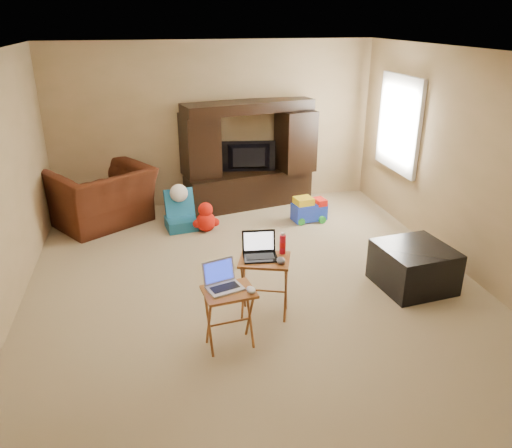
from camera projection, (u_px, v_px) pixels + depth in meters
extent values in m
plane|color=tan|center=(252.00, 282.00, 5.71)|extent=(5.50, 5.50, 0.00)
plane|color=silver|center=(251.00, 52.00, 4.75)|extent=(5.50, 5.50, 0.00)
plane|color=tan|center=(215.00, 125.00, 7.71)|extent=(5.00, 0.00, 5.00)
plane|color=tan|center=(355.00, 323.00, 2.75)|extent=(5.00, 0.00, 5.00)
plane|color=tan|center=(464.00, 163.00, 5.73)|extent=(0.00, 5.50, 5.50)
plane|color=white|center=(400.00, 124.00, 7.06)|extent=(0.00, 1.20, 1.20)
cube|color=white|center=(399.00, 124.00, 7.06)|extent=(0.06, 1.14, 1.34)
cube|color=black|center=(249.00, 155.00, 7.71)|extent=(2.07, 0.91, 1.64)
imported|color=black|center=(249.00, 157.00, 7.71)|extent=(0.84, 0.22, 0.48)
imported|color=#4C1D10|center=(102.00, 197.00, 7.15)|extent=(1.69, 1.65, 0.84)
cube|color=black|center=(413.00, 267.00, 5.54)|extent=(0.82, 0.82, 0.48)
cube|color=brown|center=(230.00, 318.00, 4.51)|extent=(0.49, 0.41, 0.58)
cube|color=#995D25|center=(265.00, 287.00, 4.98)|extent=(0.59, 0.53, 0.63)
cube|color=#B5B4B9|center=(225.00, 277.00, 4.37)|extent=(0.36, 0.33, 0.24)
cube|color=black|center=(260.00, 247.00, 4.82)|extent=(0.36, 0.31, 0.24)
ellipsoid|color=silver|center=(251.00, 290.00, 4.36)|extent=(0.09, 0.13, 0.05)
ellipsoid|color=#434248|center=(281.00, 260.00, 4.76)|extent=(0.10, 0.14, 0.05)
cylinder|color=red|center=(283.00, 244.00, 4.93)|extent=(0.06, 0.06, 0.19)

